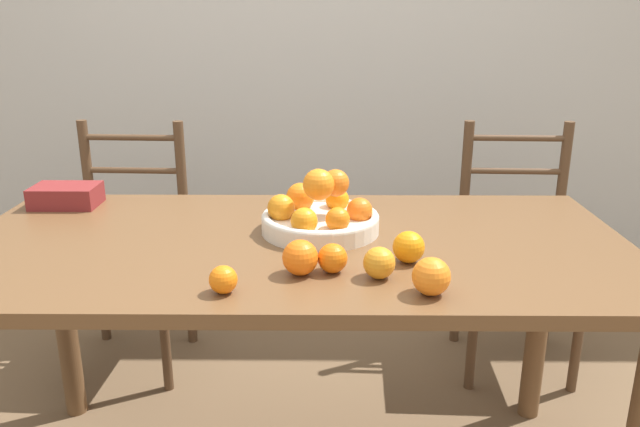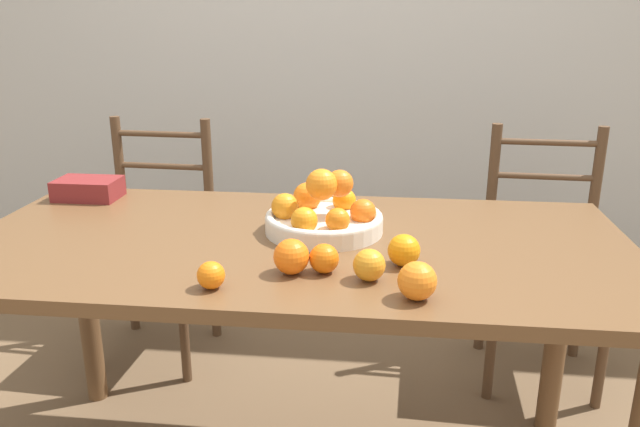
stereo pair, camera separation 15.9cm
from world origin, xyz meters
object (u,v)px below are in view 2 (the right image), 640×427
Objects in this scene: orange_loose_1 at (211,275)px; orange_loose_3 at (404,250)px; book_stack at (88,189)px; orange_loose_5 at (417,281)px; fruit_bowl at (324,214)px; chair_left at (154,241)px; orange_loose_0 at (291,257)px; orange_loose_4 at (324,259)px; chair_right at (543,257)px; orange_loose_2 at (369,265)px.

orange_loose_1 is 0.45m from orange_loose_3.
orange_loose_5 is at bearing -31.64° from book_stack.
fruit_bowl is 5.22× the size of orange_loose_1.
orange_loose_0 is at bearing -50.34° from chair_left.
orange_loose_4 is 0.07× the size of chair_right.
orange_loose_0 is at bearing 32.14° from orange_loose_1.
chair_left is at bearing 132.67° from orange_loose_2.
fruit_bowl reaches higher than orange_loose_0.
chair_right is at bearing 63.64° from orange_loose_5.
book_stack reaches higher than orange_loose_1.
orange_loose_0 reaches higher than book_stack.
chair_left is (-0.89, 0.96, -0.34)m from orange_loose_2.
orange_loose_0 is 0.42× the size of book_stack.
fruit_bowl is 1.05m from chair_left.
orange_loose_5 is (0.44, -0.00, 0.01)m from orange_loose_1.
orange_loose_1 is at bearing 179.54° from orange_loose_5.
chair_right is at bearing 40.61° from fruit_bowl.
orange_loose_4 is 0.07× the size of chair_left.
chair_left is (-0.71, 0.94, -0.34)m from orange_loose_0.
chair_left is at bearing 85.12° from book_stack.
chair_right is (0.96, 1.04, -0.33)m from orange_loose_1.
chair_right is at bearing 57.92° from orange_loose_3.
orange_loose_5 is at bearing -29.56° from orange_loose_4.
orange_loose_3 is at bearing -45.56° from fruit_bowl.
orange_loose_0 is 1.23m from chair_left.
orange_loose_4 is at bearing 25.96° from orange_loose_1.
fruit_bowl reaches higher than chair_left.
orange_loose_0 is at bearing -35.33° from book_stack.
orange_loose_2 is at bearing -129.44° from orange_loose_3.
orange_loose_2 is at bearing 13.60° from orange_loose_1.
orange_loose_1 is 0.74× the size of orange_loose_5.
orange_loose_4 is at bearing 162.92° from orange_loose_2.
orange_loose_0 is 0.09× the size of chair_right.
chair_left reaches higher than orange_loose_5.
chair_left is 1.00× the size of chair_right.
orange_loose_1 is 0.84× the size of orange_loose_2.
chair_right is (0.80, 0.94, -0.34)m from orange_loose_0.
chair_left reaches higher than book_stack.
chair_left is (-0.96, 0.87, -0.34)m from orange_loose_3.
chair_left is 1.51m from chair_right.
chair_left is (-0.55, 1.04, -0.33)m from orange_loose_1.
orange_loose_3 is at bearing 50.56° from orange_loose_2.
chair_left reaches higher than orange_loose_0.
fruit_bowl is at bearing 113.50° from orange_loose_2.
orange_loose_2 reaches higher than book_stack.
orange_loose_4 is at bearing 150.44° from orange_loose_5.
orange_loose_4 is (0.03, -0.28, -0.02)m from fruit_bowl.
book_stack is at bearing 147.84° from orange_loose_4.
chair_left is 0.53m from book_stack.
chair_left is (-0.78, 0.93, -0.33)m from orange_loose_4.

